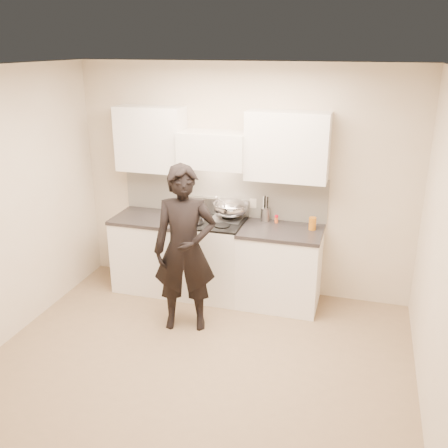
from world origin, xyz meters
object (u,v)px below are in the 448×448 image
object	(u,v)px
wok	(231,208)
person	(185,250)
stove	(211,257)
counter_right	(280,267)
utensil_crock	(265,213)

from	to	relation	value
wok	person	distance (m)	0.96
stove	counter_right	world-z (taller)	stove
wok	utensil_crock	xyz separation A→B (m)	(0.39, 0.10, -0.06)
wok	person	xyz separation A→B (m)	(-0.24, -0.92, -0.18)
utensil_crock	person	bearing A→B (deg)	-121.75
counter_right	utensil_crock	size ratio (longest dim) A/B	3.12
wok	person	bearing A→B (deg)	-104.38
stove	wok	xyz separation A→B (m)	(0.20, 0.14, 0.60)
stove	person	bearing A→B (deg)	-92.63
stove	wok	distance (m)	0.64
wok	utensil_crock	bearing A→B (deg)	13.87
stove	wok	bearing A→B (deg)	35.89
counter_right	person	xyz separation A→B (m)	(-0.87, -0.77, 0.43)
utensil_crock	person	distance (m)	1.20
counter_right	wok	distance (m)	0.89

